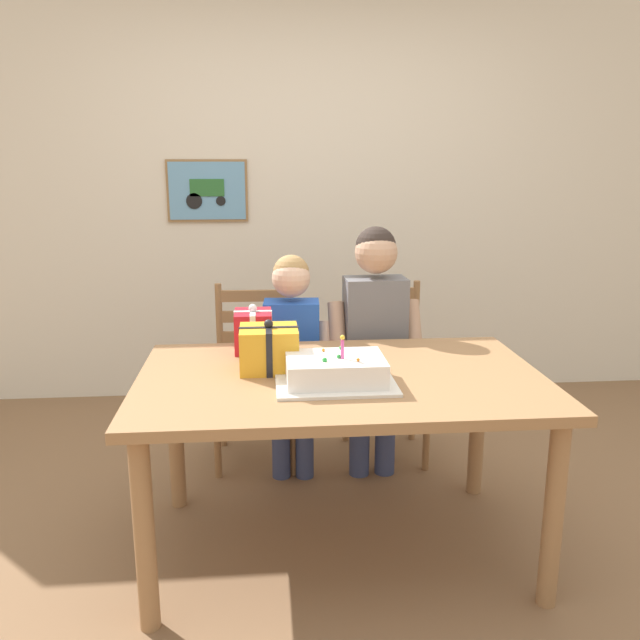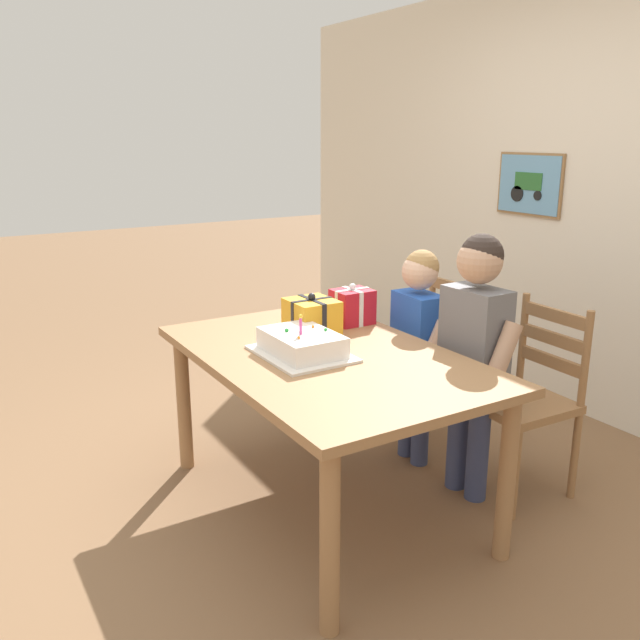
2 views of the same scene
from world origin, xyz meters
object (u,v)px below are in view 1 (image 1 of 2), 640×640
dining_table (341,397)px  gift_box_beside_cake (253,331)px  chair_right (384,370)px  child_younger (292,346)px  chair_left (255,373)px  birthday_cake (335,371)px  child_older (375,329)px  gift_box_red_large (269,349)px

dining_table → gift_box_beside_cake: bearing=132.7°
gift_box_beside_cake → chair_right: (0.68, 0.54, -0.37)m
gift_box_beside_cake → child_younger: 0.36m
chair_left → gift_box_beside_cake: bearing=-89.7°
dining_table → gift_box_beside_cake: (-0.34, 0.37, 0.18)m
birthday_cake → gift_box_beside_cake: gift_box_beside_cake is taller
chair_left → child_older: child_older is taller
chair_right → child_younger: (-0.50, -0.26, 0.22)m
chair_left → dining_table: bearing=-69.3°
gift_box_red_large → chair_left: bearing=94.7°
child_older → child_younger: 0.41m
dining_table → gift_box_red_large: gift_box_red_large is taller
gift_box_red_large → child_younger: size_ratio=0.21×
birthday_cake → child_younger: bearing=99.7°
child_older → child_younger: (-0.40, 0.00, -0.08)m
chair_left → chair_right: (0.68, -0.00, 0.00)m
chair_right → dining_table: bearing=-110.8°
gift_box_beside_cake → gift_box_red_large: bearing=-76.8°
gift_box_red_large → gift_box_beside_cake: size_ratio=1.11×
child_younger → birthday_cake: bearing=-80.3°
chair_right → child_younger: child_younger is taller
chair_right → child_younger: bearing=-152.7°
chair_right → child_older: size_ratio=0.73×
child_younger → gift_box_red_large: bearing=-101.6°
gift_box_red_large → dining_table: bearing=-18.6°
chair_right → gift_box_beside_cake: bearing=-141.7°
child_younger → child_older: bearing=-0.0°
dining_table → chair_right: size_ratio=1.70×
child_older → gift_box_beside_cake: bearing=-154.3°
gift_box_red_large → gift_box_beside_cake: 0.28m
gift_box_red_large → child_younger: 0.58m
chair_right → child_older: bearing=-111.4°
chair_left → chair_right: 0.68m
gift_box_beside_cake → child_older: bearing=25.7°
dining_table → birthday_cake: size_ratio=3.55×
birthday_cake → gift_box_beside_cake: bearing=123.2°
birthday_cake → gift_box_beside_cake: size_ratio=2.10×
birthday_cake → child_younger: size_ratio=0.39×
gift_box_red_large → chair_right: size_ratio=0.25×
chair_left → birthday_cake: bearing=-73.0°
child_younger → chair_left: bearing=124.9°
chair_left → child_older: bearing=-24.0°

